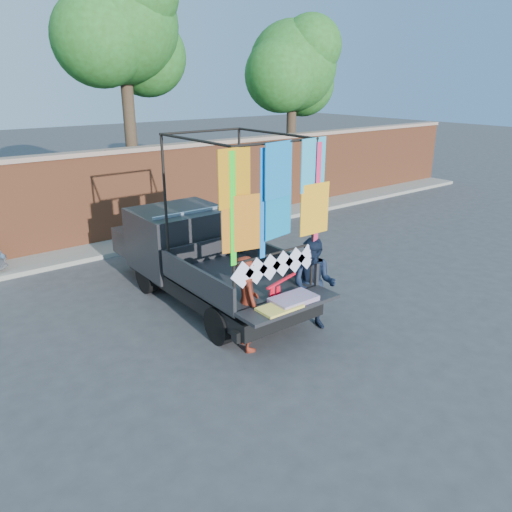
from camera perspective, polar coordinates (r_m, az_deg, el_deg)
ground at (r=9.49m, az=2.57°, el=-8.24°), size 90.00×90.00×0.00m
brick_wall at (r=14.78m, az=-15.26°, el=6.78°), size 30.00×0.45×2.61m
curb at (r=14.48m, az=-13.72°, el=1.45°), size 30.00×1.20×0.12m
tree_mid at (r=15.93m, az=-14.84°, el=23.58°), size 4.20×3.30×7.73m
tree_right at (r=19.46m, az=4.41°, el=20.50°), size 4.20×3.30×6.62m
pickup_truck at (r=10.78m, az=-7.18°, el=0.23°), size 2.22×5.59×3.52m
woman at (r=8.48m, az=-1.06°, el=-5.40°), size 0.57×0.71×1.70m
man at (r=9.25m, az=6.58°, el=-3.19°), size 1.01×1.07×1.74m
streamer_bundle at (r=8.75m, az=2.51°, el=-4.08°), size 0.85×0.29×0.60m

